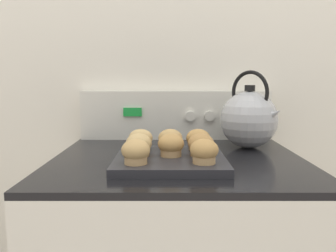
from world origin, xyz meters
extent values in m
cube|color=silver|center=(0.00, 0.73, 1.20)|extent=(8.00, 0.05, 2.40)
cube|color=black|center=(0.00, 0.36, 0.87)|extent=(0.75, 0.69, 0.02)
cube|color=silver|center=(0.00, 0.68, 0.98)|extent=(0.73, 0.05, 0.19)
cube|color=green|center=(-0.16, 0.65, 0.99)|extent=(0.07, 0.01, 0.03)
cylinder|color=silver|center=(0.05, 0.64, 0.98)|extent=(0.04, 0.02, 0.04)
cylinder|color=silver|center=(0.13, 0.64, 0.98)|extent=(0.04, 0.02, 0.04)
cylinder|color=silver|center=(0.20, 0.64, 0.98)|extent=(0.04, 0.02, 0.04)
cylinder|color=silver|center=(0.27, 0.64, 0.98)|extent=(0.04, 0.02, 0.04)
cube|color=#28282D|center=(-0.02, 0.27, 0.89)|extent=(0.30, 0.30, 0.02)
cylinder|color=tan|center=(-0.11, 0.18, 0.92)|extent=(0.06, 0.06, 0.03)
ellipsoid|color=tan|center=(-0.11, 0.18, 0.94)|extent=(0.07, 0.07, 0.06)
cylinder|color=tan|center=(0.06, 0.19, 0.92)|extent=(0.06, 0.06, 0.03)
ellipsoid|color=tan|center=(0.06, 0.19, 0.94)|extent=(0.07, 0.07, 0.06)
cylinder|color=#A37A4C|center=(-0.11, 0.27, 0.92)|extent=(0.06, 0.06, 0.03)
ellipsoid|color=tan|center=(-0.11, 0.27, 0.94)|extent=(0.07, 0.07, 0.06)
cylinder|color=tan|center=(-0.02, 0.27, 0.92)|extent=(0.06, 0.06, 0.03)
ellipsoid|color=tan|center=(-0.02, 0.27, 0.94)|extent=(0.07, 0.07, 0.06)
cylinder|color=#A37A4C|center=(0.06, 0.27, 0.92)|extent=(0.06, 0.06, 0.03)
ellipsoid|color=#B2844C|center=(0.06, 0.27, 0.94)|extent=(0.07, 0.07, 0.06)
cylinder|color=#A37A4C|center=(-0.11, 0.36, 0.92)|extent=(0.06, 0.06, 0.03)
ellipsoid|color=tan|center=(-0.11, 0.36, 0.94)|extent=(0.07, 0.07, 0.06)
cylinder|color=tan|center=(-0.02, 0.36, 0.92)|extent=(0.06, 0.06, 0.03)
ellipsoid|color=tan|center=(-0.02, 0.36, 0.94)|extent=(0.07, 0.07, 0.06)
cylinder|color=tan|center=(0.06, 0.36, 0.92)|extent=(0.06, 0.06, 0.03)
ellipsoid|color=tan|center=(0.06, 0.36, 0.94)|extent=(0.07, 0.07, 0.06)
sphere|color=#ADAFB5|center=(0.24, 0.50, 0.98)|extent=(0.19, 0.19, 0.19)
cylinder|color=black|center=(0.24, 0.50, 1.09)|extent=(0.03, 0.03, 0.02)
cone|color=#ADAFB5|center=(0.30, 0.43, 1.00)|extent=(0.08, 0.09, 0.07)
torus|color=black|center=(0.24, 0.50, 1.07)|extent=(0.11, 0.12, 0.15)
camera|label=1|loc=(-0.03, -0.69, 1.12)|focal=38.00mm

